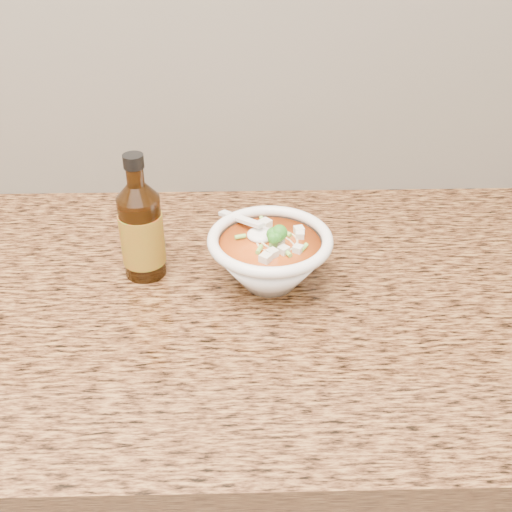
{
  "coord_description": "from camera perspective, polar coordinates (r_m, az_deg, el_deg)",
  "views": [
    {
      "loc": [
        0.32,
        0.93,
        1.46
      ],
      "look_at": [
        0.33,
        1.7,
        0.95
      ],
      "focal_mm": 45.0,
      "sensor_mm": 36.0,
      "label": 1
    }
  ],
  "objects": [
    {
      "name": "hot_sauce_bottle",
      "position": [
        0.94,
        -10.14,
        2.2
      ],
      "size": [
        0.07,
        0.07,
        0.19
      ],
      "rotation": [
        0.0,
        0.0,
        0.14
      ],
      "color": "#351B07",
      "rests_on": "counter_slab"
    },
    {
      "name": "cabinet",
      "position": [
        1.31,
        -15.72,
        -19.83
      ],
      "size": [
        4.0,
        0.65,
        0.86
      ],
      "primitive_type": "cube",
      "color": "#341F0F",
      "rests_on": "ground"
    },
    {
      "name": "soup_bowl",
      "position": [
        0.92,
        1.25,
        -0.2
      ],
      "size": [
        0.18,
        0.18,
        0.1
      ],
      "rotation": [
        0.0,
        0.0,
        0.39
      ],
      "color": "white",
      "rests_on": "counter_slab"
    },
    {
      "name": "counter_slab",
      "position": [
        1.0,
        -19.65,
        -4.09
      ],
      "size": [
        4.0,
        0.68,
        0.04
      ],
      "primitive_type": "cube",
      "color": "brown",
      "rests_on": "cabinet"
    }
  ]
}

